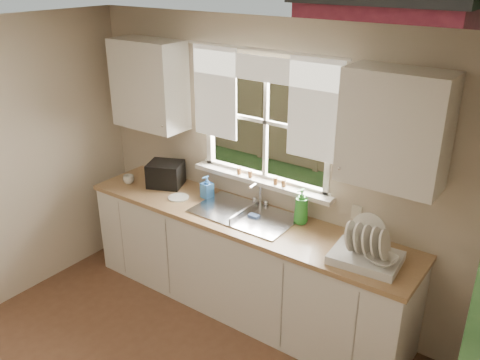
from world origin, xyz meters
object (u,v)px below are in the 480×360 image
Objects in this scene: soap_bottle_a at (301,206)px; black_appliance at (166,174)px; dish_rack at (366,252)px; cup at (129,179)px.

black_appliance is (-1.42, -0.09, -0.04)m from soap_bottle_a.
dish_rack reaches higher than cup.
soap_bottle_a is at bearing 160.49° from dish_rack.
dish_rack is 4.76× the size of cup.
black_appliance is at bearing -164.45° from soap_bottle_a.
dish_rack reaches higher than soap_bottle_a.
soap_bottle_a is 1.42m from black_appliance.
dish_rack is 0.71m from soap_bottle_a.
dish_rack is at bearing -27.99° from black_appliance.
soap_bottle_a is 1.77m from cup.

